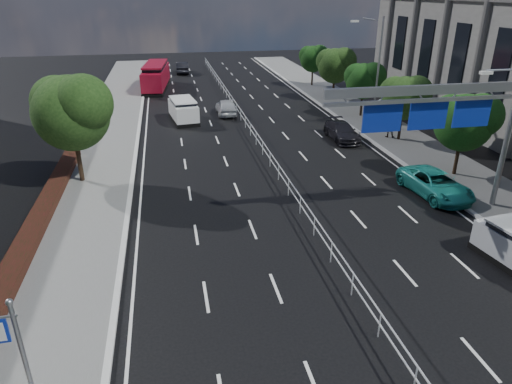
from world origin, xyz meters
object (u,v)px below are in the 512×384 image
object	(u,v)px
parked_car_teal	(435,184)
pedestrian_b	(390,126)
toilet_sign	(1,348)
white_minivan	(183,110)
overhead_gantry	(444,109)
red_bus	(156,76)
near_car_dark	(182,67)
near_car_silver	(226,107)
parked_car_dark	(342,131)

from	to	relation	value
parked_car_teal	pedestrian_b	xyz separation A→B (m)	(2.37, 10.68, 0.34)
toilet_sign	white_minivan	xyz separation A→B (m)	(5.86, 31.15, -1.95)
overhead_gantry	pedestrian_b	size ratio (longest dim) A/B	5.70
red_bus	near_car_dark	size ratio (longest dim) A/B	2.15
toilet_sign	white_minivan	size ratio (longest dim) A/B	0.88
pedestrian_b	red_bus	bearing A→B (deg)	-29.27
parked_car_teal	overhead_gantry	bearing A→B (deg)	-134.21
overhead_gantry	parked_car_teal	world-z (taller)	overhead_gantry
near_car_silver	pedestrian_b	xyz separation A→B (m)	(11.67, -10.15, 0.31)
overhead_gantry	near_car_silver	xyz separation A→B (m)	(-7.74, 22.77, -4.87)
white_minivan	near_car_silver	xyz separation A→B (m)	(4.09, 1.67, -0.27)
overhead_gantry	white_minivan	size ratio (longest dim) A/B	2.09
near_car_dark	parked_car_dark	bearing A→B (deg)	110.12
red_bus	near_car_dark	xyz separation A→B (m)	(3.59, 10.58, -0.77)
red_bus	pedestrian_b	xyz separation A→B (m)	(18.17, -23.90, -0.51)
near_car_silver	pedestrian_b	bearing A→B (deg)	139.50
toilet_sign	white_minivan	distance (m)	31.76
white_minivan	red_bus	distance (m)	15.62
white_minivan	red_bus	world-z (taller)	red_bus
overhead_gantry	white_minivan	world-z (taller)	overhead_gantry
overhead_gantry	parked_car_dark	world-z (taller)	overhead_gantry
near_car_dark	parked_car_dark	size ratio (longest dim) A/B	1.02
parked_car_dark	white_minivan	bearing A→B (deg)	146.75
near_car_dark	parked_car_dark	world-z (taller)	near_car_dark
near_car_dark	pedestrian_b	distance (m)	37.43
red_bus	near_car_dark	bearing A→B (deg)	77.50
overhead_gantry	near_car_dark	bearing A→B (deg)	102.74
toilet_sign	overhead_gantry	size ratio (longest dim) A/B	0.42
near_car_dark	parked_car_teal	world-z (taller)	near_car_dark
toilet_sign	pedestrian_b	world-z (taller)	toilet_sign
white_minivan	parked_car_dark	distance (m)	14.40
parked_car_teal	pedestrian_b	bearing A→B (deg)	71.97
parked_car_teal	pedestrian_b	size ratio (longest dim) A/B	2.82
overhead_gantry	parked_car_dark	bearing A→B (deg)	89.31
toilet_sign	near_car_dark	size ratio (longest dim) A/B	0.92
red_bus	near_car_silver	distance (m)	15.23
parked_car_dark	near_car_silver	bearing A→B (deg)	129.68
white_minivan	pedestrian_b	bearing A→B (deg)	-35.95
toilet_sign	pedestrian_b	xyz separation A→B (m)	(21.62, 22.68, -1.91)
near_car_silver	pedestrian_b	distance (m)	15.47
overhead_gantry	white_minivan	distance (m)	24.63
toilet_sign	parked_car_teal	bearing A→B (deg)	31.93
white_minivan	near_car_dark	bearing A→B (deg)	79.71
near_car_dark	near_car_silver	bearing A→B (deg)	99.29
near_car_silver	red_bus	bearing A→B (deg)	-64.18
overhead_gantry	near_car_dark	distance (m)	48.53
red_bus	parked_car_teal	xyz separation A→B (m)	(15.80, -34.57, -0.85)
red_bus	pedestrian_b	distance (m)	30.02
near_car_silver	parked_car_teal	bearing A→B (deg)	114.58
toilet_sign	near_car_dark	world-z (taller)	toilet_sign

